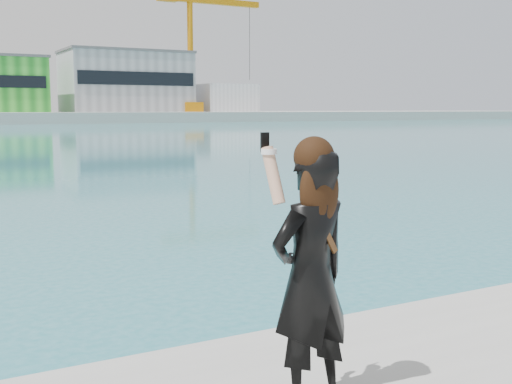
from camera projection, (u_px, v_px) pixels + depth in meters
warehouse_grey_right at (126, 82)px, 133.40m from camera, size 25.50×15.35×12.50m
ancillary_shed at (225, 98)px, 142.63m from camera, size 12.00×10.00×6.00m
dock_crane at (196, 49)px, 133.64m from camera, size 23.00×4.00×24.00m
flagpole_right at (44, 88)px, 118.99m from camera, size 1.28×0.16×8.00m
woman at (311, 270)px, 3.96m from camera, size 0.65×0.48×1.72m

